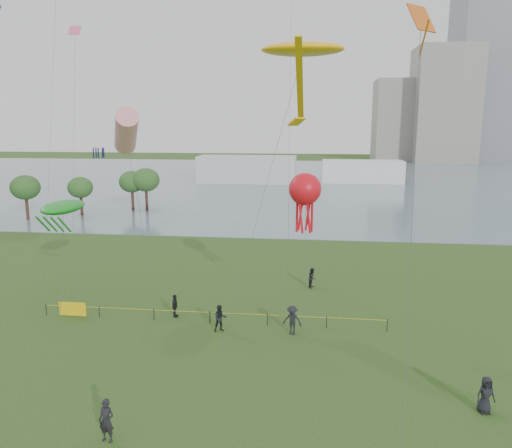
# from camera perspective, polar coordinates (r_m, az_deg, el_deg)

# --- Properties ---
(lake) EXTENTS (400.00, 120.00, 0.08)m
(lake) POSITION_cam_1_polar(r_m,az_deg,el_deg) (118.22, 5.11, 4.97)
(lake) COLOR slate
(lake) RESTS_ON ground_plane
(building_mid) EXTENTS (20.00, 20.00, 38.00)m
(building_mid) POSITION_cam_1_polar(r_m,az_deg,el_deg) (184.49, 20.62, 12.58)
(building_mid) COLOR gray
(building_mid) RESTS_ON ground_plane
(building_low) EXTENTS (16.00, 18.00, 28.00)m
(building_low) POSITION_cam_1_polar(r_m,az_deg,el_deg) (187.60, 15.84, 11.32)
(building_low) COLOR gray
(building_low) RESTS_ON ground_plane
(pavilion_left) EXTENTS (22.00, 8.00, 6.00)m
(pavilion_left) POSITION_cam_1_polar(r_m,az_deg,el_deg) (113.91, -1.01, 6.27)
(pavilion_left) COLOR silver
(pavilion_left) RESTS_ON ground_plane
(pavilion_right) EXTENTS (18.00, 7.00, 5.00)m
(pavilion_right) POSITION_cam_1_polar(r_m,az_deg,el_deg) (116.42, 12.05, 5.89)
(pavilion_right) COLOR silver
(pavilion_right) RESTS_ON ground_plane
(trees) EXTENTS (26.86, 17.07, 9.18)m
(trees) POSITION_cam_1_polar(r_m,az_deg,el_deg) (77.78, -23.33, 4.65)
(trees) COLOR #372119
(trees) RESTS_ON ground_plane
(fence) EXTENTS (24.07, 0.07, 1.05)m
(fence) POSITION_cam_1_polar(r_m,az_deg,el_deg) (36.87, -14.77, -9.62)
(fence) COLOR black
(fence) RESTS_ON ground_plane
(spectator_a) EXTENTS (1.07, 0.97, 1.80)m
(spectator_a) POSITION_cam_1_polar(r_m,az_deg,el_deg) (33.65, -4.11, -10.71)
(spectator_a) COLOR black
(spectator_a) RESTS_ON ground_plane
(spectator_b) EXTENTS (1.41, 1.03, 1.96)m
(spectator_b) POSITION_cam_1_polar(r_m,az_deg,el_deg) (33.17, 4.17, -10.91)
(spectator_b) COLOR black
(spectator_b) RESTS_ON ground_plane
(spectator_c) EXTENTS (0.43, 0.99, 1.67)m
(spectator_c) POSITION_cam_1_polar(r_m,az_deg,el_deg) (36.35, -9.25, -9.21)
(spectator_c) COLOR black
(spectator_c) RESTS_ON ground_plane
(spectator_d) EXTENTS (0.99, 0.75, 1.83)m
(spectator_d) POSITION_cam_1_polar(r_m,az_deg,el_deg) (27.37, 24.76, -17.32)
(spectator_d) COLOR black
(spectator_d) RESTS_ON ground_plane
(spectator_f) EXTENTS (0.78, 0.58, 1.96)m
(spectator_f) POSITION_cam_1_polar(r_m,az_deg,el_deg) (24.09, -16.72, -20.72)
(spectator_f) COLOR black
(spectator_f) RESTS_ON ground_plane
(spectator_g) EXTENTS (0.86, 0.97, 1.67)m
(spectator_g) POSITION_cam_1_polar(r_m,az_deg,el_deg) (42.26, 6.46, -6.13)
(spectator_g) COLOR black
(spectator_g) RESTS_ON ground_plane
(kite_stingray) EXTENTS (7.13, 10.14, 18.59)m
(kite_stingray) POSITION_cam_1_polar(r_m,az_deg,el_deg) (33.56, 5.33, 19.17)
(kite_stingray) COLOR #3F3F42
(kite_windsock) EXTENTS (5.31, 5.72, 14.79)m
(kite_windsock) POSITION_cam_1_polar(r_m,az_deg,el_deg) (40.76, -14.64, 10.18)
(kite_windsock) COLOR #3F3F42
(kite_creature) EXTENTS (3.23, 7.61, 7.79)m
(kite_creature) POSITION_cam_1_polar(r_m,az_deg,el_deg) (40.43, -21.20, 1.78)
(kite_creature) COLOR #3F3F42
(kite_octopus) EXTENTS (2.16, 4.60, 10.36)m
(kite_octopus) POSITION_cam_1_polar(r_m,az_deg,el_deg) (33.28, 5.61, 3.85)
(kite_octopus) COLOR #3F3F42
(kite_delta) EXTENTS (2.39, 10.98, 18.85)m
(kite_delta) POSITION_cam_1_polar(r_m,az_deg,el_deg) (24.55, 18.30, 19.36)
(kite_delta) COLOR #3F3F42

